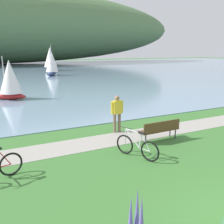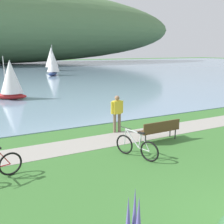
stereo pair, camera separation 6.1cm
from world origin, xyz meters
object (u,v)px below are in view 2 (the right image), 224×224
at_px(person_at_shoreline, 117,112).
at_px(sailboat_nearest_to_shore, 10,79).
at_px(bicycle_beside_path, 136,147).
at_px(park_bench_near_camera, 160,129).
at_px(sailboat_mid_bay, 53,64).
at_px(sailboat_toward_hillside, 52,59).

distance_m(person_at_shoreline, sailboat_nearest_to_shore, 11.13).
bearing_deg(bicycle_beside_path, park_bench_near_camera, 29.65).
bearing_deg(sailboat_nearest_to_shore, sailboat_mid_bay, 67.02).
distance_m(bicycle_beside_path, sailboat_mid_bay, 30.89).
xyz_separation_m(park_bench_near_camera, sailboat_nearest_to_shore, (-4.60, 12.35, 1.04)).
relative_size(bicycle_beside_path, sailboat_toward_hillside, 0.36).
bearing_deg(sailboat_mid_bay, park_bench_near_camera, -95.22).
xyz_separation_m(bicycle_beside_path, sailboat_toward_hillside, (6.34, 39.38, 1.80)).
bearing_deg(park_bench_near_camera, bicycle_beside_path, -150.35).
relative_size(person_at_shoreline, sailboat_mid_bay, 0.47).
xyz_separation_m(person_at_shoreline, sailboat_toward_hillside, (5.65, 36.58, 1.22)).
distance_m(sailboat_nearest_to_shore, sailboat_mid_bay, 18.70).
height_order(sailboat_nearest_to_shore, sailboat_toward_hillside, sailboat_toward_hillside).
relative_size(bicycle_beside_path, person_at_shoreline, 0.96).
bearing_deg(sailboat_toward_hillside, person_at_shoreline, -98.79).
height_order(person_at_shoreline, sailboat_nearest_to_shore, sailboat_nearest_to_shore).
height_order(bicycle_beside_path, person_at_shoreline, person_at_shoreline).
distance_m(bicycle_beside_path, sailboat_nearest_to_shore, 13.69).
distance_m(park_bench_near_camera, bicycle_beside_path, 2.00).
distance_m(park_bench_near_camera, sailboat_mid_bay, 29.71).
height_order(park_bench_near_camera, bicycle_beside_path, bicycle_beside_path).
bearing_deg(bicycle_beside_path, sailboat_toward_hillside, 80.85).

